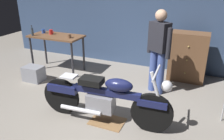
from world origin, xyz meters
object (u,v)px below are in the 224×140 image
Objects in this scene: wooden_dresser at (188,57)px; mug_brown_stoneware at (69,36)px; storage_bin at (34,74)px; bottle at (32,32)px; motorcycle at (105,97)px; person_standing at (158,49)px; mug_red_diner at (51,32)px; mug_blue_enamel at (43,31)px.

wooden_dresser is 2.73m from mug_brown_stoneware.
storage_bin is 1.83× the size of bottle.
person_standing is (0.52, 1.37, 0.48)m from motorcycle.
person_standing is at bearing 11.85° from storage_bin.
mug_red_diner is 0.63m from mug_brown_stoneware.
mug_blue_enamel is (-2.43, 1.63, 0.50)m from motorcycle.
person_standing is at bearing -119.93° from wooden_dresser.
mug_blue_enamel is at bearing 108.52° from storage_bin.
mug_blue_enamel is at bearing 25.52° from person_standing.
mug_blue_enamel is 0.48× the size of bottle.
person_standing reaches higher than mug_red_diner.
mug_brown_stoneware is (-2.09, 0.10, 0.02)m from person_standing.
person_standing reaches higher than bottle.
motorcycle is at bearing 99.77° from person_standing.
person_standing reaches higher than motorcycle.
person_standing is 3.03m from bottle.
motorcycle is 1.31× the size of person_standing.
motorcycle is at bearing -36.41° from mug_red_diner.
motorcycle is 9.09× the size of bottle.
person_standing is 3.80× the size of storage_bin.
mug_red_diner reaches higher than motorcycle.
storage_bin is at bearing -88.11° from mug_red_diner.
wooden_dresser is (0.50, 0.87, -0.38)m from person_standing.
motorcycle is at bearing -33.78° from mug_blue_enamel.
bottle reaches higher than motorcycle.
person_standing is 2.96m from mug_blue_enamel.
storage_bin is at bearing -55.32° from bottle.
motorcycle is at bearing -27.75° from bottle.
motorcycle is 2.97m from mug_blue_enamel.
bottle is (-0.94, -0.14, 0.05)m from mug_brown_stoneware.
person_standing is at bearing -4.95° from mug_blue_enamel.
mug_red_diner is (-2.19, 1.61, 0.51)m from motorcycle.
bottle is at bearing -104.84° from mug_blue_enamel.
mug_brown_stoneware is at bearing 133.20° from motorcycle.
mug_brown_stoneware is (0.86, -0.16, -0.00)m from mug_blue_enamel.
bottle is (-0.08, -0.30, 0.04)m from mug_blue_enamel.
storage_bin is (-3.18, -1.43, -0.38)m from wooden_dresser.
mug_blue_enamel reaches higher than mug_brown_stoneware.
motorcycle is 2.21m from mug_brown_stoneware.
bottle reaches higher than mug_brown_stoneware.
mug_red_diner is (-0.03, 0.80, 0.79)m from storage_bin.
storage_bin is 1.16m from mug_blue_enamel.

